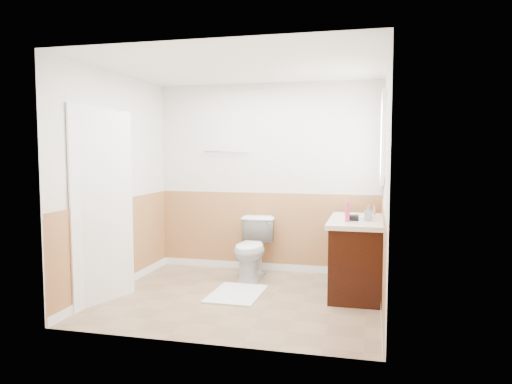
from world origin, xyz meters
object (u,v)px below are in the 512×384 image
(toilet, at_px, (252,249))
(bath_mat, at_px, (237,294))
(lotion_bottle, at_px, (347,212))
(soap_dispenser, at_px, (368,213))
(vanity_cabinet, at_px, (357,258))

(toilet, bearing_deg, bath_mat, -89.08)
(toilet, bearing_deg, lotion_bottle, -26.08)
(soap_dispenser, bearing_deg, vanity_cabinet, 135.51)
(toilet, distance_m, lotion_bottle, 1.47)
(bath_mat, bearing_deg, vanity_cabinet, 16.29)
(lotion_bottle, relative_size, soap_dispenser, 1.27)
(toilet, height_order, lotion_bottle, lotion_bottle)
(toilet, xyz_separation_m, bath_mat, (0.00, -0.73, -0.37))
(lotion_bottle, distance_m, soap_dispenser, 0.27)
(bath_mat, xyz_separation_m, vanity_cabinet, (1.30, 0.38, 0.39))
(vanity_cabinet, relative_size, lotion_bottle, 5.00)
(vanity_cabinet, bearing_deg, lotion_bottle, -110.67)
(lotion_bottle, bearing_deg, soap_dispenser, 33.79)
(bath_mat, xyz_separation_m, lotion_bottle, (1.20, 0.12, 0.95))
(lotion_bottle, bearing_deg, toilet, 153.00)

